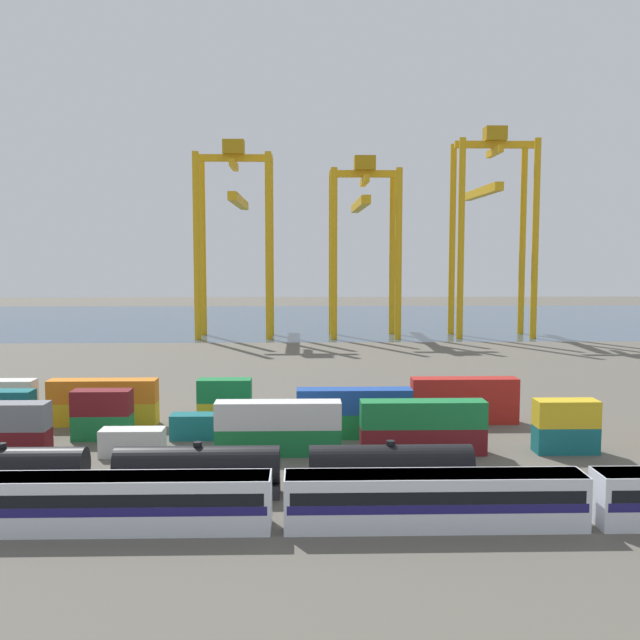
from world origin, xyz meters
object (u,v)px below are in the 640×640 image
object	(u,v)px
shipping_container_5	(423,440)
shipping_container_16	(354,425)
gantry_crane_west	(236,219)
gantry_crane_central	(363,226)
passenger_train	(435,498)
gantry_crane_east	(491,212)
shipping_container_2	(133,442)
freight_tank_row	(198,470)

from	to	relation	value
shipping_container_5	shipping_container_16	xyz separation A→B (m)	(-6.20, 6.29, 0.00)
gantry_crane_west	gantry_crane_central	distance (m)	29.95
passenger_train	gantry_crane_central	size ratio (longest dim) A/B	1.58
gantry_crane_west	gantry_crane_east	world-z (taller)	gantry_crane_east
shipping_container_16	gantry_crane_central	distance (m)	99.43
shipping_container_2	passenger_train	bearing A→B (deg)	-36.42
gantry_crane_west	gantry_crane_central	size ratio (longest dim) A/B	1.08
shipping_container_2	shipping_container_16	distance (m)	22.65
freight_tank_row	shipping_container_2	world-z (taller)	freight_tank_row
passenger_train	freight_tank_row	world-z (taller)	freight_tank_row
shipping_container_2	gantry_crane_central	xyz separation A→B (m)	(30.73, 102.22, 24.53)
freight_tank_row	shipping_container_5	bearing A→B (deg)	30.69
gantry_crane_central	gantry_crane_east	bearing A→B (deg)	-1.66
shipping_container_5	gantry_crane_central	world-z (taller)	gantry_crane_central
freight_tank_row	shipping_container_5	xyz separation A→B (m)	(20.00, 11.87, -0.80)
freight_tank_row	shipping_container_16	bearing A→B (deg)	52.77
shipping_container_2	shipping_container_16	bearing A→B (deg)	16.11
shipping_container_2	shipping_container_5	world-z (taller)	same
shipping_container_16	shipping_container_5	bearing A→B (deg)	-45.38
shipping_container_2	gantry_crane_east	size ratio (longest dim) A/B	0.13
passenger_train	shipping_container_5	xyz separation A→B (m)	(2.32, 18.92, -0.84)
shipping_container_16	gantry_crane_central	world-z (taller)	gantry_crane_central
shipping_container_16	passenger_train	bearing A→B (deg)	-81.25
gantry_crane_central	shipping_container_16	bearing A→B (deg)	-95.35
shipping_container_5	gantry_crane_east	world-z (taller)	gantry_crane_east
shipping_container_5	gantry_crane_central	distance (m)	105.16
shipping_container_16	gantry_crane_central	bearing A→B (deg)	84.65
passenger_train	shipping_container_16	world-z (taller)	passenger_train
shipping_container_16	freight_tank_row	bearing A→B (deg)	-127.23
passenger_train	gantry_crane_central	bearing A→B (deg)	87.59
shipping_container_2	gantry_crane_east	xyz separation A→B (m)	(60.65, 101.36, 27.69)
passenger_train	freight_tank_row	xyz separation A→B (m)	(-17.67, 7.05, -0.05)
passenger_train	gantry_crane_west	xyz separation A→B (m)	(-24.81, 120.93, 25.20)
passenger_train	gantry_crane_west	bearing A→B (deg)	101.60
freight_tank_row	gantry_crane_central	xyz separation A→B (m)	(22.77, 114.09, 23.73)
freight_tank_row	gantry_crane_west	size ratio (longest dim) A/B	0.97
freight_tank_row	shipping_container_2	distance (m)	14.32
passenger_train	shipping_container_2	bearing A→B (deg)	143.58
shipping_container_16	gantry_crane_central	size ratio (longest dim) A/B	0.29
passenger_train	shipping_container_2	distance (m)	31.87
freight_tank_row	shipping_container_16	distance (m)	22.82
gantry_crane_east	shipping_container_16	bearing A→B (deg)	-112.25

